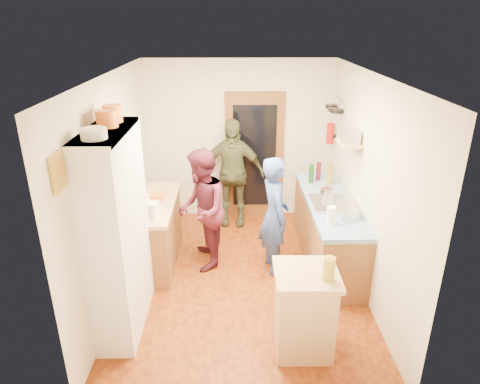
{
  "coord_description": "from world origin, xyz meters",
  "views": [
    {
      "loc": [
        -0.09,
        -4.75,
        3.19
      ],
      "look_at": [
        -0.02,
        0.15,
        1.16
      ],
      "focal_mm": 32.0,
      "sensor_mm": 36.0,
      "label": 1
    }
  ],
  "objects_px": {
    "hutch_body": "(118,233)",
    "right_counter_base": "(327,231)",
    "person_left": "(204,209)",
    "person_hob": "(277,216)",
    "person_back": "(233,173)",
    "island_base": "(304,313)"
  },
  "relations": [
    {
      "from": "right_counter_base",
      "to": "person_hob",
      "type": "xyz_separation_m",
      "value": [
        -0.73,
        -0.27,
        0.37
      ]
    },
    {
      "from": "island_base",
      "to": "right_counter_base",
      "type": "bearing_deg",
      "value": 71.3
    },
    {
      "from": "hutch_body",
      "to": "right_counter_base",
      "type": "distance_m",
      "value": 2.9
    },
    {
      "from": "person_back",
      "to": "hutch_body",
      "type": "bearing_deg",
      "value": -110.67
    },
    {
      "from": "person_hob",
      "to": "person_left",
      "type": "xyz_separation_m",
      "value": [
        -0.96,
        0.18,
        0.03
      ]
    },
    {
      "from": "person_left",
      "to": "person_back",
      "type": "bearing_deg",
      "value": 158.56
    },
    {
      "from": "right_counter_base",
      "to": "island_base",
      "type": "distance_m",
      "value": 1.86
    },
    {
      "from": "person_left",
      "to": "person_hob",
      "type": "bearing_deg",
      "value": 75.06
    },
    {
      "from": "island_base",
      "to": "person_back",
      "type": "xyz_separation_m",
      "value": [
        -0.71,
        2.91,
        0.44
      ]
    },
    {
      "from": "island_base",
      "to": "person_hob",
      "type": "relative_size",
      "value": 0.54
    },
    {
      "from": "hutch_body",
      "to": "person_left",
      "type": "height_order",
      "value": "hutch_body"
    },
    {
      "from": "island_base",
      "to": "person_back",
      "type": "bearing_deg",
      "value": 103.76
    },
    {
      "from": "person_left",
      "to": "person_back",
      "type": "distance_m",
      "value": 1.31
    },
    {
      "from": "right_counter_base",
      "to": "person_hob",
      "type": "distance_m",
      "value": 0.87
    },
    {
      "from": "hutch_body",
      "to": "person_back",
      "type": "relative_size",
      "value": 1.26
    },
    {
      "from": "island_base",
      "to": "person_hob",
      "type": "distance_m",
      "value": 1.54
    },
    {
      "from": "hutch_body",
      "to": "person_back",
      "type": "height_order",
      "value": "hutch_body"
    },
    {
      "from": "hutch_body",
      "to": "person_left",
      "type": "distance_m",
      "value": 1.48
    },
    {
      "from": "hutch_body",
      "to": "person_left",
      "type": "relative_size",
      "value": 1.34
    },
    {
      "from": "hutch_body",
      "to": "right_counter_base",
      "type": "height_order",
      "value": "hutch_body"
    },
    {
      "from": "hutch_body",
      "to": "island_base",
      "type": "bearing_deg",
      "value": -13.67
    },
    {
      "from": "hutch_body",
      "to": "person_hob",
      "type": "bearing_deg",
      "value": 30.19
    }
  ]
}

